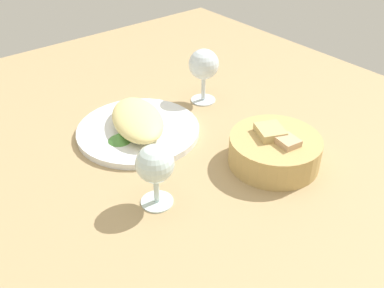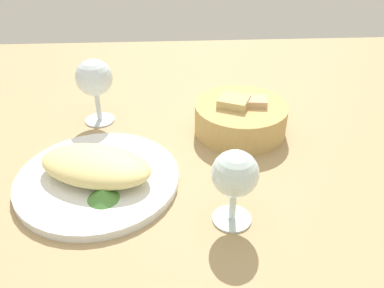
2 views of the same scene
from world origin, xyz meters
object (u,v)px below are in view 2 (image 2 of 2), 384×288
Objects in this scene: wine_glass_far at (94,80)px; bread_basket at (240,117)px; wine_glass_near at (235,177)px; plate at (98,179)px.

bread_basket is at bearing -11.39° from wine_glass_far.
wine_glass_near is 0.89× the size of wine_glass_far.
wine_glass_near reaches higher than plate.
wine_glass_near is (-4.85, -24.28, 4.75)cm from bread_basket.
wine_glass_far is at bearing 127.53° from wine_glass_near.
wine_glass_far is (-27.81, 5.60, 5.87)cm from bread_basket.
wine_glass_far is (-2.38, 20.28, 8.24)cm from plate.
plate is 29.45cm from bread_basket.
plate is at bearing -150.00° from bread_basket.
bread_basket reaches higher than plate.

